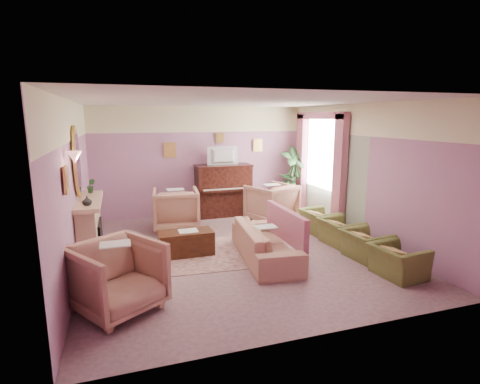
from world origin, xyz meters
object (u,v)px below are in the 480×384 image
object	(u,v)px
floral_armchair_left	(176,207)
floral_armchair_right	(272,201)
sofa	(265,236)
olive_chair_d	(320,218)
piano	(223,191)
olive_chair_c	(340,228)
olive_chair_b	(366,240)
coffee_table	(186,243)
side_table	(287,199)
olive_chair_a	(398,256)
floral_armchair_front	(117,274)
television	(224,154)

from	to	relation	value
floral_armchair_left	floral_armchair_right	distance (m)	2.32
sofa	olive_chair_d	bearing A→B (deg)	32.06
sofa	floral_armchair_left	size ratio (longest dim) A/B	2.02
piano	olive_chair_c	distance (m)	3.38
floral_armchair_right	olive_chair_b	xyz separation A→B (m)	(0.67, -2.80, -0.18)
floral_armchair_left	floral_armchair_right	size ratio (longest dim) A/B	1.00
coffee_table	side_table	distance (m)	3.98
olive_chair_c	piano	bearing A→B (deg)	118.73
floral_armchair_right	olive_chair_b	size ratio (longest dim) A/B	1.31
side_table	olive_chair_a	bearing A→B (deg)	-91.53
olive_chair_d	olive_chair_b	bearing A→B (deg)	-90.00
floral_armchair_front	olive_chair_a	bearing A→B (deg)	-3.38
side_table	coffee_table	bearing A→B (deg)	-142.97
olive_chair_d	piano	bearing A→B (deg)	127.21
olive_chair_a	olive_chair_b	distance (m)	0.82
television	olive_chair_a	distance (m)	4.98
piano	olive_chair_b	distance (m)	4.11
olive_chair_a	olive_chair_c	xyz separation A→B (m)	(0.00, 1.64, 0.00)
olive_chair_d	side_table	distance (m)	1.97
floral_armchair_front	sofa	bearing A→B (deg)	23.98
floral_armchair_left	floral_armchair_right	bearing A→B (deg)	-2.69
floral_armchair_right	olive_chair_c	xyz separation A→B (m)	(0.67, -1.98, -0.18)
floral_armchair_left	olive_chair_b	world-z (taller)	floral_armchair_left
floral_armchair_right	olive_chair_a	size ratio (longest dim) A/B	1.31
floral_armchair_left	olive_chair_c	bearing A→B (deg)	-35.05
television	olive_chair_c	bearing A→B (deg)	-60.85
coffee_table	olive_chair_d	distance (m)	3.09
floral_armchair_left	olive_chair_a	distance (m)	4.78
piano	floral_armchair_left	size ratio (longest dim) A/B	1.35
television	olive_chair_b	distance (m)	4.25
floral_armchair_right	olive_chair_a	xyz separation A→B (m)	(0.67, -3.62, -0.18)
piano	olive_chair_b	xyz separation A→B (m)	(1.62, -3.77, -0.31)
coffee_table	olive_chair_d	world-z (taller)	olive_chair_d
television	floral_armchair_right	world-z (taller)	television
television	floral_armchair_left	bearing A→B (deg)	-149.16
floral_armchair_left	floral_armchair_front	xyz separation A→B (m)	(-1.28, -3.48, 0.00)
floral_armchair_right	side_table	distance (m)	1.14
floral_armchair_front	olive_chair_d	distance (m)	4.80
coffee_table	olive_chair_d	xyz separation A→B (m)	(3.06, 0.43, 0.12)
sofa	floral_armchair_right	world-z (taller)	floral_armchair_right
floral_armchair_left	olive_chair_d	xyz separation A→B (m)	(2.98, -1.27, -0.18)
floral_armchair_right	side_table	size ratio (longest dim) A/B	1.48
floral_armchair_front	floral_armchair_left	bearing A→B (deg)	69.74
television	side_table	distance (m)	2.14
olive_chair_a	side_table	bearing A→B (deg)	88.47
olive_chair_c	floral_armchair_left	bearing A→B (deg)	144.95
coffee_table	floral_armchair_left	distance (m)	1.73
piano	floral_armchair_right	xyz separation A→B (m)	(0.95, -0.97, -0.13)
floral_armchair_right	olive_chair_c	distance (m)	2.10
television	floral_armchair_front	distance (m)	5.15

